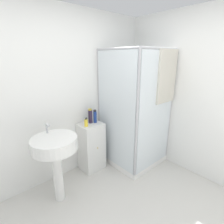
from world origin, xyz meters
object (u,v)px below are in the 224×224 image
(sink, at_px, (55,150))
(soap_dispenser, at_px, (86,123))
(shampoo_bottle_blue, at_px, (95,116))
(shampoo_bottle_tall_black, at_px, (90,116))

(sink, xyz_separation_m, soap_dispenser, (0.62, 0.25, 0.13))
(shampoo_bottle_blue, bearing_deg, sink, -160.64)
(sink, xyz_separation_m, shampoo_bottle_tall_black, (0.75, 0.32, 0.19))
(sink, bearing_deg, shampoo_bottle_blue, 19.36)
(shampoo_bottle_tall_black, distance_m, shampoo_bottle_blue, 0.08)
(sink, height_order, soap_dispenser, sink)
(shampoo_bottle_tall_black, xyz_separation_m, shampoo_bottle_blue, (0.07, -0.04, -0.01))
(sink, height_order, shampoo_bottle_blue, sink)
(soap_dispenser, xyz_separation_m, shampoo_bottle_blue, (0.20, 0.04, 0.05))
(shampoo_bottle_blue, bearing_deg, soap_dispenser, -168.82)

